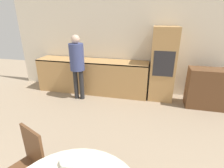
% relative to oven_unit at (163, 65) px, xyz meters
% --- Properties ---
extents(wall_back, '(6.82, 0.05, 2.60)m').
position_rel_oven_unit_xyz_m(wall_back, '(-0.86, 0.34, 0.39)').
color(wall_back, silver).
rests_on(wall_back, ground_plane).
extents(kitchen_counter, '(3.08, 0.60, 0.92)m').
position_rel_oven_unit_xyz_m(kitchen_counter, '(-1.88, -0.01, -0.44)').
color(kitchen_counter, tan).
rests_on(kitchen_counter, ground_plane).
extents(oven_unit, '(0.59, 0.59, 1.83)m').
position_rel_oven_unit_xyz_m(oven_unit, '(0.00, 0.00, 0.00)').
color(oven_unit, tan).
rests_on(oven_unit, ground_plane).
extents(sideboard, '(0.94, 0.45, 0.94)m').
position_rel_oven_unit_xyz_m(sideboard, '(1.06, -0.26, -0.44)').
color(sideboard, brown).
rests_on(sideboard, ground_plane).
extents(chair_far_left, '(0.53, 0.53, 0.93)m').
position_rel_oven_unit_xyz_m(chair_far_left, '(-1.52, -3.19, -0.39)').
color(chair_far_left, brown).
rests_on(chair_far_left, ground_plane).
extents(person_standing, '(0.35, 0.35, 1.64)m').
position_rel_oven_unit_xyz_m(person_standing, '(-2.07, -0.52, 0.10)').
color(person_standing, '#262628').
rests_on(person_standing, ground_plane).
extents(bowl_far, '(0.17, 0.17, 0.05)m').
position_rel_oven_unit_xyz_m(bowl_far, '(-0.96, -3.27, -0.15)').
color(bowl_far, silver).
rests_on(bowl_far, dining_table).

